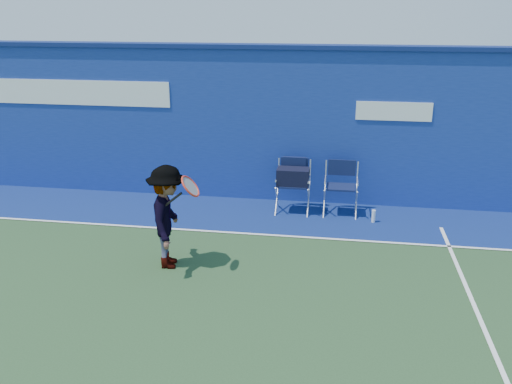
% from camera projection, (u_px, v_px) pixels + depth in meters
% --- Properties ---
extents(ground, '(80.00, 80.00, 0.00)m').
position_uv_depth(ground, '(113.00, 332.00, 6.62)').
color(ground, '#274424').
rests_on(ground, ground).
extents(stadium_wall, '(24.00, 0.50, 3.08)m').
position_uv_depth(stadium_wall, '(209.00, 121.00, 10.97)').
color(stadium_wall, navy).
rests_on(stadium_wall, ground).
extents(out_of_bounds_strip, '(24.00, 1.80, 0.01)m').
position_uv_depth(out_of_bounds_strip, '(199.00, 212.00, 10.45)').
color(out_of_bounds_strip, navy).
rests_on(out_of_bounds_strip, ground).
extents(court_lines, '(24.00, 12.00, 0.01)m').
position_uv_depth(court_lines, '(131.00, 306.00, 7.18)').
color(court_lines, white).
rests_on(court_lines, out_of_bounds_strip).
extents(directors_chair_left, '(0.61, 0.56, 1.02)m').
position_uv_depth(directors_chair_left, '(293.00, 190.00, 10.33)').
color(directors_chair_left, silver).
rests_on(directors_chair_left, ground).
extents(directors_chair_right, '(0.60, 0.54, 1.00)m').
position_uv_depth(directors_chair_right, '(340.00, 198.00, 10.27)').
color(directors_chair_right, silver).
rests_on(directors_chair_right, ground).
extents(water_bottle, '(0.07, 0.07, 0.24)m').
position_uv_depth(water_bottle, '(374.00, 216.00, 9.92)').
color(water_bottle, silver).
rests_on(water_bottle, ground).
extents(tennis_player, '(0.91, 1.11, 1.59)m').
position_uv_depth(tennis_player, '(168.00, 217.00, 8.07)').
color(tennis_player, '#EA4738').
rests_on(tennis_player, ground).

